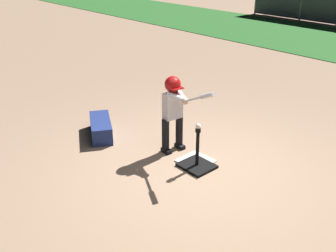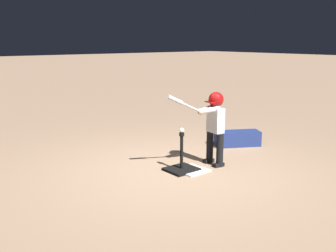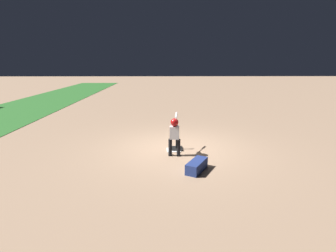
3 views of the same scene
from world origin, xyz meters
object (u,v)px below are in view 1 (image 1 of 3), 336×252
(bleachers_right_center, at_px, (316,5))
(equipment_bag, at_px, (101,128))
(batter_child, at_px, (174,105))
(baseball, at_px, (198,126))
(batting_tee, at_px, (197,162))

(bleachers_right_center, distance_m, equipment_bag, 14.52)
(batter_child, relative_size, baseball, 16.23)
(baseball, xyz_separation_m, equipment_bag, (-1.78, -0.45, -0.50))
(batting_tee, bearing_deg, batter_child, 171.53)
(equipment_bag, bearing_deg, batting_tee, 43.08)
(batter_child, bearing_deg, equipment_bag, -155.58)
(batter_child, xyz_separation_m, baseball, (0.59, -0.09, -0.11))
(batting_tee, bearing_deg, baseball, 135.00)
(bleachers_right_center, height_order, equipment_bag, bleachers_right_center)
(batting_tee, distance_m, equipment_bag, 1.84)
(batter_child, xyz_separation_m, bleachers_right_center, (-5.28, 13.38, -0.25))
(batting_tee, relative_size, bleachers_right_center, 0.16)
(batting_tee, xyz_separation_m, bleachers_right_center, (-5.86, 13.47, 0.43))
(bleachers_right_center, xyz_separation_m, equipment_bag, (4.08, -13.93, -0.36))
(batting_tee, bearing_deg, equipment_bag, -165.67)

